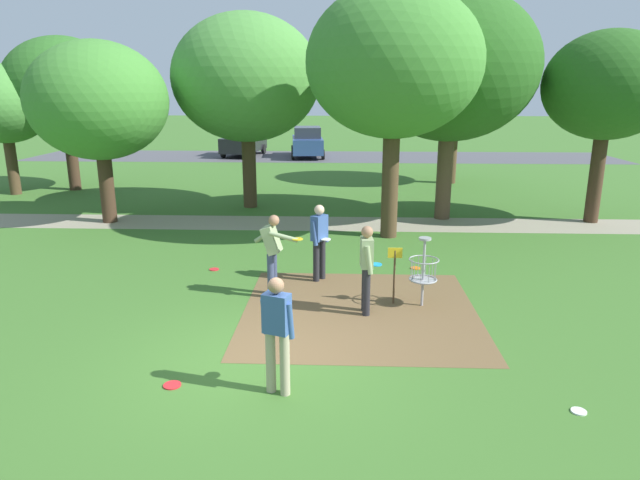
% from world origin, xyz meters
% --- Properties ---
extents(ground_plane, '(160.00, 160.00, 0.00)m').
position_xyz_m(ground_plane, '(0.00, 0.00, 0.00)').
color(ground_plane, '#3D6B28').
extents(dirt_tee_pad, '(4.46, 4.42, 0.01)m').
position_xyz_m(dirt_tee_pad, '(1.66, 2.20, 0.00)').
color(dirt_tee_pad, brown).
rests_on(dirt_tee_pad, ground).
extents(disc_golf_basket, '(0.98, 0.58, 1.39)m').
position_xyz_m(disc_golf_basket, '(2.83, 2.53, 0.75)').
color(disc_golf_basket, '#9E9EA3').
rests_on(disc_golf_basket, ground).
extents(player_foreground_watching, '(0.45, 0.48, 1.71)m').
position_xyz_m(player_foreground_watching, '(0.81, 3.98, 0.97)').
color(player_foreground_watching, '#232328').
rests_on(player_foreground_watching, ground).
extents(player_throwing, '(0.41, 0.48, 1.71)m').
position_xyz_m(player_throwing, '(1.77, 2.11, 0.97)').
color(player_throwing, '#232328').
rests_on(player_throwing, ground).
extents(player_waiting_left, '(0.50, 0.44, 1.71)m').
position_xyz_m(player_waiting_left, '(0.43, -0.83, 0.97)').
color(player_waiting_left, tan).
rests_on(player_waiting_left, ground).
extents(player_waiting_right, '(1.05, 0.64, 1.71)m').
position_xyz_m(player_waiting_right, '(-0.10, 2.95, 0.99)').
color(player_waiting_right, '#384260').
rests_on(player_waiting_right, ground).
extents(frisbee_near_basket, '(0.20, 0.20, 0.02)m').
position_xyz_m(frisbee_near_basket, '(4.47, -1.16, 0.01)').
color(frisbee_near_basket, white).
rests_on(frisbee_near_basket, ground).
extents(frisbee_by_tee, '(0.26, 0.26, 0.02)m').
position_xyz_m(frisbee_by_tee, '(-1.12, -0.72, 0.01)').
color(frisbee_by_tee, red).
rests_on(frisbee_by_tee, ground).
extents(frisbee_mid_grass, '(0.23, 0.23, 0.02)m').
position_xyz_m(frisbee_mid_grass, '(-1.71, 4.58, 0.01)').
color(frisbee_mid_grass, red).
rests_on(frisbee_mid_grass, ground).
extents(frisbee_far_left, '(0.23, 0.23, 0.02)m').
position_xyz_m(frisbee_far_left, '(3.05, 4.88, 0.01)').
color(frisbee_far_left, orange).
rests_on(frisbee_far_left, ground).
extents(tree_near_left, '(4.80, 4.80, 6.24)m').
position_xyz_m(tree_near_left, '(6.13, 17.40, 4.18)').
color(tree_near_left, '#4C3823').
rests_on(tree_near_left, ground).
extents(tree_near_right, '(4.68, 4.68, 6.15)m').
position_xyz_m(tree_near_right, '(-9.97, 14.99, 4.14)').
color(tree_near_right, '#422D1E').
rests_on(tree_near_right, ground).
extents(tree_mid_left, '(5.37, 5.37, 7.08)m').
position_xyz_m(tree_mid_left, '(4.57, 10.25, 4.78)').
color(tree_mid_left, brown).
rests_on(tree_mid_left, ground).
extents(tree_mid_center, '(3.82, 3.82, 5.85)m').
position_xyz_m(tree_mid_center, '(9.25, 9.95, 4.19)').
color(tree_mid_center, '#422D1E').
rests_on(tree_mid_center, ground).
extents(tree_mid_right, '(5.04, 5.04, 6.62)m').
position_xyz_m(tree_mid_right, '(-2.03, 11.83, 4.45)').
color(tree_mid_right, '#4C3823').
rests_on(tree_mid_right, ground).
extents(tree_far_left, '(3.55, 3.55, 5.06)m').
position_xyz_m(tree_far_left, '(-11.90, 13.89, 3.53)').
color(tree_far_left, '#4C3823').
rests_on(tree_far_left, ground).
extents(tree_far_center, '(4.19, 4.19, 5.55)m').
position_xyz_m(tree_far_center, '(-6.14, 9.29, 3.75)').
color(tree_far_center, '#422D1E').
rests_on(tree_far_center, ground).
extents(tree_far_right, '(4.74, 4.74, 6.83)m').
position_xyz_m(tree_far_right, '(2.64, 7.84, 4.79)').
color(tree_far_right, '#4C3823').
rests_on(tree_far_right, ground).
extents(parking_lot_strip, '(36.00, 6.00, 0.01)m').
position_xyz_m(parking_lot_strip, '(0.00, 27.14, 0.00)').
color(parking_lot_strip, '#4C4C51').
rests_on(parking_lot_strip, ground).
extents(parked_car_leftmost, '(2.44, 4.42, 1.84)m').
position_xyz_m(parked_car_leftmost, '(-4.98, 27.45, 0.92)').
color(parked_car_leftmost, black).
rests_on(parked_car_leftmost, ground).
extents(parked_car_center_left, '(2.27, 4.35, 1.84)m').
position_xyz_m(parked_car_center_left, '(-0.93, 26.89, 0.92)').
color(parked_car_center_left, '#2D4784').
rests_on(parked_car_center_left, ground).
extents(gravel_path, '(40.00, 1.92, 0.00)m').
position_xyz_m(gravel_path, '(0.00, 9.34, 0.00)').
color(gravel_path, gray).
rests_on(gravel_path, ground).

